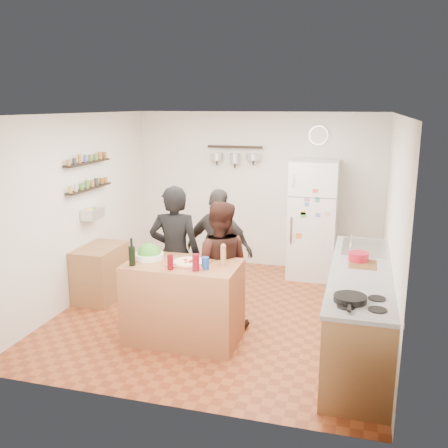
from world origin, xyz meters
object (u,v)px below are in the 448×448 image
(wine_bottle, at_px, (132,256))
(salt_canister, at_px, (205,263))
(person_left, at_px, (175,255))
(side_table, at_px, (101,272))
(pepper_mill, at_px, (223,257))
(person_center, at_px, (219,265))
(fridge, at_px, (313,219))
(wall_clock, at_px, (319,135))
(skillet, at_px, (350,299))
(person_back, at_px, (219,250))
(salad_bowl, at_px, (149,256))
(counter_run, at_px, (360,311))
(prep_island, at_px, (184,302))
(red_bowl, at_px, (358,256))

(wine_bottle, height_order, salt_canister, wine_bottle)
(person_left, distance_m, side_table, 1.41)
(wine_bottle, relative_size, person_left, 0.13)
(pepper_mill, relative_size, person_center, 0.13)
(pepper_mill, height_order, fridge, fridge)
(person_center, distance_m, side_table, 1.91)
(pepper_mill, distance_m, fridge, 2.64)
(wall_clock, xyz_separation_m, side_table, (-2.69, -2.03, -1.78))
(skillet, height_order, side_table, skillet)
(salt_canister, xyz_separation_m, person_back, (-0.17, 1.11, -0.18))
(salad_bowl, relative_size, person_left, 0.19)
(pepper_mill, distance_m, salt_canister, 0.23)
(pepper_mill, relative_size, counter_run, 0.07)
(person_center, bearing_deg, wall_clock, -118.24)
(salad_bowl, height_order, wall_clock, wall_clock)
(person_left, distance_m, skillet, 2.37)
(prep_island, height_order, wall_clock, wall_clock)
(person_back, xyz_separation_m, counter_run, (1.78, -0.70, -0.34))
(person_back, bearing_deg, person_center, 117.37)
(person_center, bearing_deg, red_bowl, 176.53)
(pepper_mill, relative_size, red_bowl, 0.87)
(prep_island, bearing_deg, fridge, 65.86)
(person_center, relative_size, red_bowl, 6.95)
(wine_bottle, distance_m, salt_canister, 0.81)
(skillet, bearing_deg, counter_run, 83.96)
(salad_bowl, xyz_separation_m, wine_bottle, (-0.08, -0.27, 0.07))
(person_center, bearing_deg, salt_canister, 82.75)
(person_back, distance_m, fridge, 1.90)
(prep_island, relative_size, wall_clock, 4.17)
(pepper_mill, bearing_deg, person_back, 108.68)
(prep_island, bearing_deg, skillet, -19.96)
(skillet, xyz_separation_m, side_table, (-3.34, 1.54, -0.58))
(counter_run, height_order, skillet, skillet)
(skillet, relative_size, red_bowl, 1.31)
(salt_canister, xyz_separation_m, side_table, (-1.83, 1.01, -0.61))
(prep_island, distance_m, wine_bottle, 0.78)
(person_center, bearing_deg, fridge, -120.96)
(salad_bowl, relative_size, salt_canister, 2.51)
(salt_canister, distance_m, fridge, 2.84)
(prep_island, xyz_separation_m, wall_clock, (1.16, 2.92, 1.69))
(wine_bottle, height_order, skillet, wine_bottle)
(salt_canister, bearing_deg, salad_bowl, 166.72)
(counter_run, bearing_deg, salad_bowl, -174.18)
(prep_island, height_order, side_table, prep_island)
(person_center, bearing_deg, side_table, -22.41)
(counter_run, bearing_deg, side_table, 170.14)
(prep_island, distance_m, skillet, 1.99)
(person_back, distance_m, red_bowl, 1.78)
(wall_clock, distance_m, side_table, 3.81)
(prep_island, xyz_separation_m, person_left, (-0.27, 0.47, 0.39))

